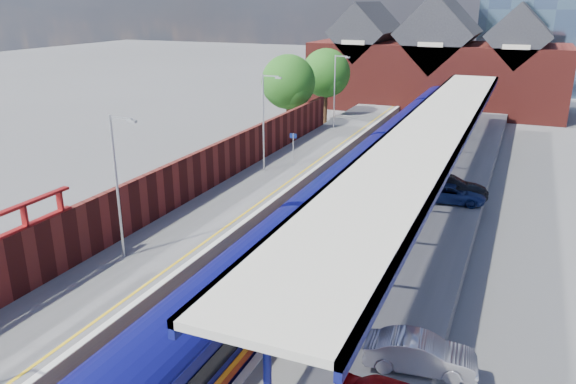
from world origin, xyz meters
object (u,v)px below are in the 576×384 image
at_px(parked_car_silver, 420,353).
at_px(parked_car_blue, 452,194).
at_px(train, 384,154).
at_px(platform_sign, 293,144).
at_px(lamp_post_b, 119,179).
at_px(lamp_post_c, 265,117).
at_px(parked_car_dark, 449,186).
at_px(lamp_post_d, 336,87).

distance_m(parked_car_silver, parked_car_blue, 17.62).
distance_m(train, platform_sign, 6.82).
height_order(lamp_post_b, lamp_post_c, same).
height_order(parked_car_dark, parked_car_blue, parked_car_dark).
xyz_separation_m(lamp_post_c, parked_car_dark, (13.22, -0.68, -3.29)).
distance_m(platform_sign, parked_car_blue, 12.81).
distance_m(lamp_post_b, lamp_post_c, 16.00).
relative_size(parked_car_silver, parked_car_blue, 0.93).
bearing_deg(train, platform_sign, -162.72).
xyz_separation_m(train, platform_sign, (-6.49, -2.02, 0.57)).
height_order(platform_sign, parked_car_dark, platform_sign).
distance_m(lamp_post_c, platform_sign, 3.34).
bearing_deg(parked_car_dark, train, 41.82).
relative_size(lamp_post_b, parked_car_dark, 1.45).
bearing_deg(platform_sign, parked_car_dark, -12.74).
bearing_deg(lamp_post_c, train, 27.10).
height_order(lamp_post_c, parked_car_blue, lamp_post_c).
relative_size(platform_sign, parked_car_blue, 0.62).
bearing_deg(lamp_post_d, lamp_post_b, -90.00).
height_order(lamp_post_c, lamp_post_d, same).
xyz_separation_m(lamp_post_c, platform_sign, (1.36, 2.00, -2.30)).
height_order(train, lamp_post_b, lamp_post_b).
bearing_deg(lamp_post_c, lamp_post_b, -90.00).
height_order(train, lamp_post_d, lamp_post_d).
distance_m(lamp_post_b, parked_car_blue, 20.00).
bearing_deg(lamp_post_b, lamp_post_d, 90.00).
bearing_deg(train, parked_car_dark, -41.24).
distance_m(lamp_post_c, parked_car_silver, 24.55).
bearing_deg(parked_car_silver, platform_sign, 24.56).
relative_size(parked_car_silver, parked_car_dark, 0.77).
bearing_deg(lamp_post_d, lamp_post_c, -90.00).
relative_size(lamp_post_d, parked_car_dark, 1.45).
relative_size(lamp_post_d, platform_sign, 2.80).
height_order(lamp_post_b, platform_sign, lamp_post_b).
xyz_separation_m(lamp_post_c, lamp_post_d, (0.00, 16.00, 0.00)).
relative_size(platform_sign, parked_car_silver, 0.67).
distance_m(lamp_post_d, platform_sign, 14.25).
bearing_deg(parked_car_silver, lamp_post_c, 29.80).
xyz_separation_m(train, lamp_post_c, (-7.86, -4.02, 2.87)).
relative_size(train, lamp_post_c, 9.41).
xyz_separation_m(lamp_post_d, parked_car_dark, (13.22, -16.68, -3.29)).
bearing_deg(platform_sign, train, 17.28).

